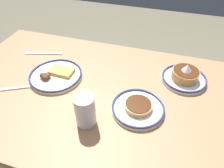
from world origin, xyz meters
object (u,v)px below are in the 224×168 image
Objects in this scene: drinking_glass at (85,112)px; butter_knife at (44,53)px; plate_near_main at (56,75)px; fork_near at (15,88)px; plate_center_pancakes at (185,77)px; plate_far_companion at (138,107)px.

butter_knife is at bearing -42.20° from drinking_glass.
plate_near_main is 1.88× the size of drinking_glass.
plate_center_pancakes is at bearing -158.79° from fork_near.
plate_near_main is 1.21× the size of plate_center_pancakes.
plate_center_pancakes is 0.54m from drinking_glass.
butter_knife is at bearing -85.25° from fork_near.
plate_center_pancakes is 1.01× the size of butter_knife.
plate_near_main is at bearing -40.50° from drinking_glass.
fork_near is (0.15, 0.14, -0.01)m from plate_near_main.
butter_knife is (0.81, -0.01, -0.02)m from plate_center_pancakes.
fork_near is at bearing -11.68° from drinking_glass.
fork_near is at bearing 94.75° from butter_knife.
plate_far_companion is 1.05× the size of butter_knife.
drinking_glass is (0.19, 0.13, 0.05)m from plate_far_companion.
butter_knife is (0.63, -0.27, -0.01)m from plate_far_companion.
butter_knife is at bearing -0.56° from plate_center_pancakes.
fork_near is (0.41, -0.09, -0.06)m from drinking_glass.
drinking_glass reaches higher than fork_near.
fork_near is (0.60, 0.04, -0.01)m from plate_far_companion.
plate_far_companion is 0.23m from drinking_glass.
plate_center_pancakes is 0.82m from butter_knife.
butter_knife is (0.03, -0.31, -0.00)m from fork_near.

